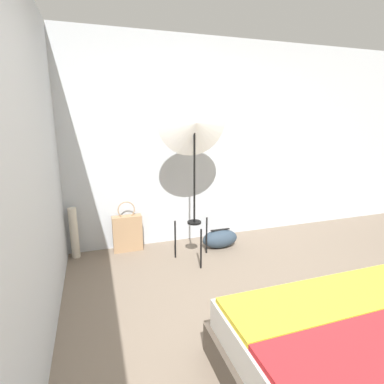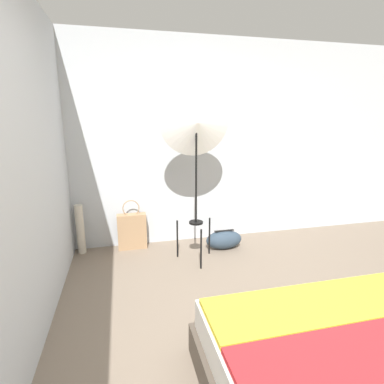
{
  "view_description": "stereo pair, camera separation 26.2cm",
  "coord_description": "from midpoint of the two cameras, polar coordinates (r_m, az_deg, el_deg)",
  "views": [
    {
      "loc": [
        -1.29,
        -1.35,
        1.62
      ],
      "look_at": [
        -0.34,
        1.52,
        0.87
      ],
      "focal_mm": 28.0,
      "sensor_mm": 36.0,
      "label": 1
    },
    {
      "loc": [
        -1.04,
        -1.42,
        1.62
      ],
      "look_at": [
        -0.34,
        1.52,
        0.87
      ],
      "focal_mm": 28.0,
      "sensor_mm": 36.0,
      "label": 2
    }
  ],
  "objects": [
    {
      "name": "ground_plane",
      "position": [
        2.43,
        22.58,
        -29.17
      ],
      "size": [
        14.0,
        14.0,
        0.0
      ],
      "primitive_type": "plane",
      "color": "#756656"
    },
    {
      "name": "tote_bag",
      "position": [
        3.87,
        -9.43,
        -7.33
      ],
      "size": [
        0.36,
        0.13,
        0.64
      ],
      "color": "#9E7A56",
      "rests_on": "ground_plane"
    },
    {
      "name": "photo_umbrella",
      "position": [
        3.24,
        3.21,
        12.98
      ],
      "size": [
        0.79,
        0.37,
        1.99
      ],
      "color": "black",
      "rests_on": "ground_plane"
    },
    {
      "name": "wall_back",
      "position": [
        3.94,
        3.93,
        9.17
      ],
      "size": [
        8.0,
        0.05,
        2.6
      ],
      "color": "#B7BCC1",
      "rests_on": "ground_plane"
    },
    {
      "name": "paper_roll",
      "position": [
        3.87,
        -18.7,
        -6.77
      ],
      "size": [
        0.1,
        0.1,
        0.61
      ],
      "color": "beige",
      "rests_on": "ground_plane"
    },
    {
      "name": "duffel_bag",
      "position": [
        3.89,
        8.06,
        -9.01
      ],
      "size": [
        0.47,
        0.24,
        0.24
      ],
      "color": "#2D3D4C",
      "rests_on": "ground_plane"
    },
    {
      "name": "wall_side_left",
      "position": [
        2.46,
        -25.68,
        5.04
      ],
      "size": [
        0.05,
        8.0,
        2.6
      ],
      "color": "#B7BCC1",
      "rests_on": "ground_plane"
    }
  ]
}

